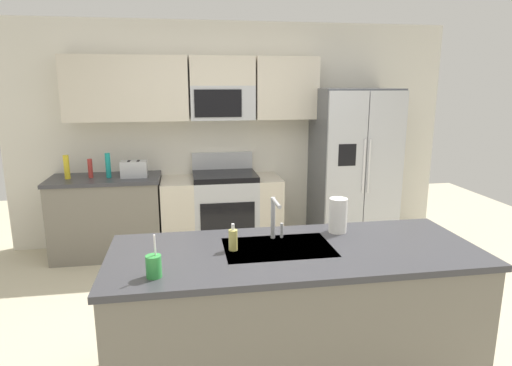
{
  "coord_description": "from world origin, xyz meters",
  "views": [
    {
      "loc": [
        -0.6,
        -3.1,
        1.91
      ],
      "look_at": [
        0.02,
        0.6,
        1.05
      ],
      "focal_mm": 30.73,
      "sensor_mm": 36.0,
      "label": 1
    }
  ],
  "objects": [
    {
      "name": "ground_plane",
      "position": [
        0.0,
        0.0,
        0.0
      ],
      "size": [
        9.0,
        9.0,
        0.0
      ],
      "primitive_type": "plane",
      "color": "beige",
      "rests_on": "ground"
    },
    {
      "name": "kitchen_wall_unit",
      "position": [
        -0.14,
        2.08,
        1.47
      ],
      "size": [
        5.2,
        0.43,
        2.6
      ],
      "color": "silver",
      "rests_on": "ground"
    },
    {
      "name": "back_counter",
      "position": [
        -1.47,
        1.8,
        0.45
      ],
      "size": [
        1.19,
        0.63,
        0.9
      ],
      "color": "slate",
      "rests_on": "ground"
    },
    {
      "name": "range_oven",
      "position": [
        -0.18,
        1.8,
        0.44
      ],
      "size": [
        1.36,
        0.61,
        1.1
      ],
      "color": "#B7BABF",
      "rests_on": "ground"
    },
    {
      "name": "refrigerator",
      "position": [
        1.38,
        1.73,
        0.93
      ],
      "size": [
        0.9,
        0.76,
        1.85
      ],
      "color": "#4C4F54",
      "rests_on": "ground"
    },
    {
      "name": "island_counter",
      "position": [
        0.07,
        -0.61,
        0.45
      ],
      "size": [
        2.3,
        0.9,
        0.9
      ],
      "color": "slate",
      "rests_on": "ground"
    },
    {
      "name": "toaster",
      "position": [
        -1.14,
        1.75,
        0.99
      ],
      "size": [
        0.28,
        0.16,
        0.18
      ],
      "color": "#B7BABF",
      "rests_on": "back_counter"
    },
    {
      "name": "pepper_mill",
      "position": [
        -1.61,
        1.8,
        1.0
      ],
      "size": [
        0.05,
        0.05,
        0.21
      ],
      "primitive_type": "cylinder",
      "color": "#B2332D",
      "rests_on": "back_counter"
    },
    {
      "name": "bottle_yellow",
      "position": [
        -1.84,
        1.78,
        1.03
      ],
      "size": [
        0.06,
        0.06,
        0.26
      ],
      "primitive_type": "cylinder",
      "color": "yellow",
      "rests_on": "back_counter"
    },
    {
      "name": "bottle_teal",
      "position": [
        -1.41,
        1.77,
        1.04
      ],
      "size": [
        0.06,
        0.06,
        0.27
      ],
      "primitive_type": "cylinder",
      "color": "teal",
      "rests_on": "back_counter"
    },
    {
      "name": "sink_faucet",
      "position": [
        -0.03,
        -0.42,
        1.07
      ],
      "size": [
        0.08,
        0.21,
        0.28
      ],
      "color": "#B7BABF",
      "rests_on": "island_counter"
    },
    {
      "name": "drink_cup_green",
      "position": [
        -0.78,
        -0.88,
        0.96
      ],
      "size": [
        0.08,
        0.08,
        0.24
      ],
      "color": "green",
      "rests_on": "island_counter"
    },
    {
      "name": "soap_dispenser",
      "position": [
        -0.32,
        -0.56,
        0.97
      ],
      "size": [
        0.06,
        0.06,
        0.17
      ],
      "color": "#D8CC66",
      "rests_on": "island_counter"
    },
    {
      "name": "paper_towel_roll",
      "position": [
        0.44,
        -0.35,
        1.02
      ],
      "size": [
        0.12,
        0.12,
        0.24
      ],
      "primitive_type": "cylinder",
      "color": "white",
      "rests_on": "island_counter"
    }
  ]
}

